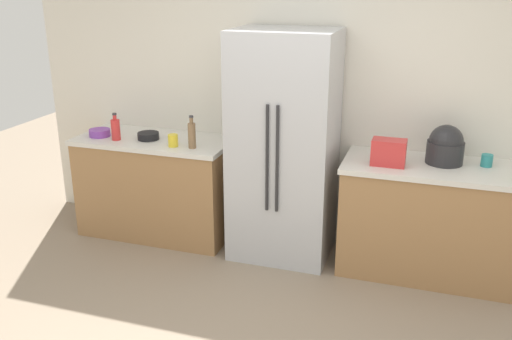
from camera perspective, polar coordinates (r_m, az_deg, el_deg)
name	(u,v)px	position (r m, az deg, el deg)	size (l,w,h in m)	color
kitchen_back_panel	(323,84)	(4.77, 6.79, 8.64)	(5.34, 0.10, 2.78)	silver
counter_left	(157,186)	(5.15, -10.00, -1.58)	(1.38, 0.66, 0.90)	#9E7247
counter_right	(431,220)	(4.60, 17.39, -4.84)	(1.40, 0.66, 0.90)	#9E7247
refrigerator	(284,147)	(4.56, 2.86, 2.35)	(0.81, 0.67, 1.87)	#B7BABF
toaster	(389,152)	(4.32, 13.35, 1.76)	(0.25, 0.15, 0.20)	red
rice_cooker	(445,146)	(4.47, 18.72, 2.29)	(0.28, 0.28, 0.30)	#262628
bottle_a	(192,135)	(4.65, -6.55, 3.61)	(0.06, 0.06, 0.28)	brown
bottle_b	(116,129)	(5.01, -14.09, 4.06)	(0.08, 0.08, 0.24)	red
cup_b	(173,140)	(4.73, -8.44, 2.99)	(0.08, 0.08, 0.10)	yellow
cup_c	(487,160)	(4.53, 22.43, 0.90)	(0.08, 0.08, 0.09)	teal
bowl_a	(148,136)	(4.98, -10.90, 3.42)	(0.19, 0.19, 0.06)	black
bowl_b	(100,133)	(5.18, -15.62, 3.67)	(0.19, 0.19, 0.06)	purple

